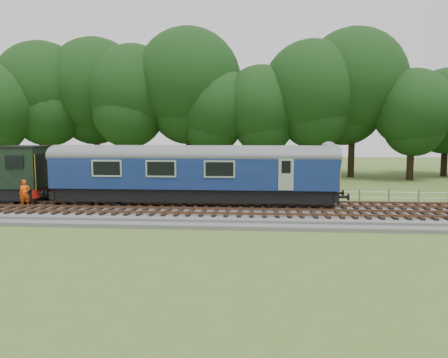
{
  "coord_description": "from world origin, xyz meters",
  "views": [
    {
      "loc": [
        -1.03,
        -26.19,
        5.08
      ],
      "look_at": [
        -3.22,
        1.4,
        2.0
      ],
      "focal_mm": 35.0,
      "sensor_mm": 36.0,
      "label": 1
    }
  ],
  "objects": [
    {
      "name": "ballast",
      "position": [
        0.0,
        0.0,
        0.17
      ],
      "size": [
        70.0,
        7.0,
        0.35
      ],
      "primitive_type": "cube",
      "color": "#4C4C4F",
      "rests_on": "ground"
    },
    {
      "name": "track_south",
      "position": [
        0.0,
        -1.6,
        0.42
      ],
      "size": [
        67.2,
        2.4,
        0.21
      ],
      "color": "black",
      "rests_on": "ballast"
    },
    {
      "name": "fence",
      "position": [
        0.0,
        4.5,
        0.0
      ],
      "size": [
        64.0,
        0.12,
        1.0
      ],
      "primitive_type": null,
      "color": "#6B6054",
      "rests_on": "ground"
    },
    {
      "name": "worker",
      "position": [
        -15.46,
        -0.51,
        1.21
      ],
      "size": [
        0.73,
        0.62,
        1.71
      ],
      "primitive_type": "imported",
      "rotation": [
        0.0,
        0.0,
        0.4
      ],
      "color": "#E94B0C",
      "rests_on": "ballast"
    },
    {
      "name": "tree_line",
      "position": [
        0.0,
        22.0,
        0.0
      ],
      "size": [
        70.0,
        8.0,
        18.0
      ],
      "primitive_type": null,
      "color": "black",
      "rests_on": "ground"
    },
    {
      "name": "track_north",
      "position": [
        0.0,
        1.4,
        0.42
      ],
      "size": [
        67.2,
        2.4,
        0.21
      ],
      "color": "black",
      "rests_on": "ballast"
    },
    {
      "name": "ground",
      "position": [
        0.0,
        0.0,
        0.0
      ],
      "size": [
        120.0,
        120.0,
        0.0
      ],
      "primitive_type": "plane",
      "color": "#456B27",
      "rests_on": "ground"
    },
    {
      "name": "dmu_railcar",
      "position": [
        -5.17,
        1.4,
        2.61
      ],
      "size": [
        18.05,
        2.86,
        3.88
      ],
      "color": "black",
      "rests_on": "ground"
    }
  ]
}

